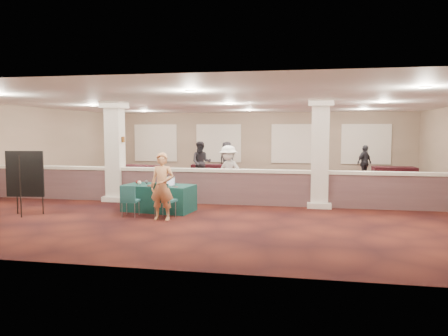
% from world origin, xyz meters
% --- Properties ---
extents(ground, '(16.00, 16.00, 0.00)m').
position_xyz_m(ground, '(0.00, 0.00, 0.00)').
color(ground, '#4A1A12').
rests_on(ground, ground).
extents(wall_back, '(16.00, 0.04, 3.20)m').
position_xyz_m(wall_back, '(0.00, 8.00, 1.60)').
color(wall_back, '#85725B').
rests_on(wall_back, ground).
extents(wall_front, '(16.00, 0.04, 3.20)m').
position_xyz_m(wall_front, '(0.00, -8.00, 1.60)').
color(wall_front, '#85725B').
rests_on(wall_front, ground).
extents(wall_left, '(0.04, 16.00, 3.20)m').
position_xyz_m(wall_left, '(-8.00, 0.00, 1.60)').
color(wall_left, '#85725B').
rests_on(wall_left, ground).
extents(ceiling, '(16.00, 16.00, 0.02)m').
position_xyz_m(ceiling, '(0.00, 0.00, 3.20)').
color(ceiling, silver).
rests_on(ceiling, wall_back).
extents(partition_wall, '(15.60, 0.28, 1.10)m').
position_xyz_m(partition_wall, '(0.00, -1.50, 0.57)').
color(partition_wall, brown).
rests_on(partition_wall, ground).
extents(column_left, '(0.72, 0.72, 3.20)m').
position_xyz_m(column_left, '(-3.50, -1.50, 1.64)').
color(column_left, silver).
rests_on(column_left, ground).
extents(column_right, '(0.72, 0.72, 3.20)m').
position_xyz_m(column_right, '(3.00, -1.50, 1.64)').
color(column_right, silver).
rests_on(column_right, ground).
extents(sconce_left, '(0.12, 0.12, 0.18)m').
position_xyz_m(sconce_left, '(-3.78, -1.50, 2.00)').
color(sconce_left, brown).
rests_on(sconce_left, column_left).
extents(sconce_right, '(0.12, 0.12, 0.18)m').
position_xyz_m(sconce_right, '(-3.22, -1.50, 2.00)').
color(sconce_right, brown).
rests_on(sconce_right, column_left).
extents(near_table, '(2.07, 1.24, 0.75)m').
position_xyz_m(near_table, '(-1.50, -3.00, 0.37)').
color(near_table, '#0D322E').
rests_on(near_table, ground).
extents(conf_chair_main, '(0.56, 0.56, 0.94)m').
position_xyz_m(conf_chair_main, '(-1.02, -4.02, 0.56)').
color(conf_chair_main, '#1F5B5B').
rests_on(conf_chair_main, ground).
extents(conf_chair_side, '(0.45, 0.45, 0.84)m').
position_xyz_m(conf_chair_side, '(-2.00, -3.93, 0.50)').
color(conf_chair_side, '#1F5B5B').
rests_on(conf_chair_side, ground).
extents(easel_board, '(1.03, 0.56, 1.75)m').
position_xyz_m(easel_board, '(-4.81, -4.30, 1.11)').
color(easel_board, black).
rests_on(easel_board, ground).
extents(woman, '(0.66, 0.47, 1.73)m').
position_xyz_m(woman, '(-1.00, -4.16, 0.87)').
color(woman, tan).
rests_on(woman, ground).
extents(far_table_front_left, '(1.80, 1.30, 0.66)m').
position_xyz_m(far_table_front_left, '(-3.28, 1.63, 0.33)').
color(far_table_front_left, black).
rests_on(far_table_front_left, ground).
extents(far_table_front_center, '(1.77, 1.08, 0.68)m').
position_xyz_m(far_table_front_center, '(2.00, 2.68, 0.34)').
color(far_table_front_center, black).
rests_on(far_table_front_center, ground).
extents(far_table_front_right, '(1.92, 1.19, 0.73)m').
position_xyz_m(far_table_front_right, '(2.50, 0.30, 0.36)').
color(far_table_front_right, black).
rests_on(far_table_front_right, ground).
extents(far_table_back_left, '(1.91, 1.15, 0.73)m').
position_xyz_m(far_table_back_left, '(-4.65, 3.64, 0.36)').
color(far_table_back_left, black).
rests_on(far_table_back_left, ground).
extents(far_table_back_center, '(1.85, 1.13, 0.70)m').
position_xyz_m(far_table_back_center, '(-1.81, 5.04, 0.35)').
color(far_table_back_center, black).
rests_on(far_table_back_center, ground).
extents(far_table_back_right, '(1.80, 0.97, 0.71)m').
position_xyz_m(far_table_back_right, '(6.33, 5.02, 0.36)').
color(far_table_back_right, black).
rests_on(far_table_back_right, ground).
extents(attendee_a, '(0.93, 0.60, 1.80)m').
position_xyz_m(attendee_a, '(-1.88, 3.62, 0.90)').
color(attendee_a, black).
rests_on(attendee_a, ground).
extents(attendee_b, '(1.25, 0.95, 1.77)m').
position_xyz_m(attendee_b, '(-0.03, 0.00, 0.89)').
color(attendee_b, silver).
rests_on(attendee_b, ground).
extents(attendee_c, '(0.98, 1.01, 1.63)m').
position_xyz_m(attendee_c, '(5.18, 5.77, 0.81)').
color(attendee_c, black).
rests_on(attendee_c, ground).
extents(attendee_d, '(0.97, 0.80, 1.73)m').
position_xyz_m(attendee_d, '(-1.23, 6.18, 0.87)').
color(attendee_d, black).
rests_on(attendee_d, ground).
extents(laptop_base, '(0.37, 0.28, 0.02)m').
position_xyz_m(laptop_base, '(-1.20, -3.09, 0.76)').
color(laptop_base, silver).
rests_on(laptop_base, near_table).
extents(laptop_screen, '(0.34, 0.06, 0.23)m').
position_xyz_m(laptop_screen, '(-1.19, -2.98, 0.88)').
color(laptop_screen, silver).
rests_on(laptop_screen, near_table).
extents(screen_glow, '(0.31, 0.05, 0.20)m').
position_xyz_m(screen_glow, '(-1.19, -2.98, 0.87)').
color(screen_glow, '#B1BDD5').
rests_on(screen_glow, near_table).
extents(knitting, '(0.45, 0.36, 0.03)m').
position_xyz_m(knitting, '(-1.49, -3.26, 0.77)').
color(knitting, '#AE3C1B').
rests_on(knitting, near_table).
extents(yarn_cream, '(0.11, 0.11, 0.11)m').
position_xyz_m(yarn_cream, '(-2.07, -3.02, 0.81)').
color(yarn_cream, beige).
rests_on(yarn_cream, near_table).
extents(yarn_red, '(0.10, 0.10, 0.10)m').
position_xyz_m(yarn_red, '(-2.20, -2.85, 0.80)').
color(yarn_red, maroon).
rests_on(yarn_red, near_table).
extents(yarn_grey, '(0.11, 0.11, 0.11)m').
position_xyz_m(yarn_grey, '(-1.94, -2.81, 0.80)').
color(yarn_grey, '#4B4A4F').
rests_on(yarn_grey, near_table).
extents(scissors, '(0.13, 0.05, 0.01)m').
position_xyz_m(scissors, '(-0.88, -3.38, 0.76)').
color(scissors, '#B1121D').
rests_on(scissors, near_table).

